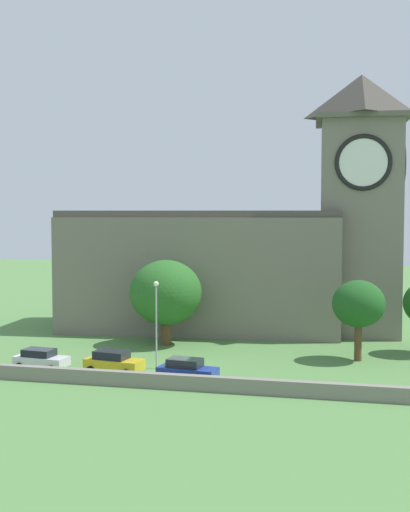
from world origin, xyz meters
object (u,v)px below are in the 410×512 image
car_blue (187,370)px  tree_riverside_west (166,293)px  car_yellow (113,362)px  tree_churchyard (359,304)px  streetlamp_west_mid (156,311)px  church (245,252)px  car_white (41,359)px

car_blue → tree_riverside_west: size_ratio=0.57×
car_yellow → tree_churchyard: bearing=25.2°
streetlamp_west_mid → church: bearing=78.3°
church → tree_churchyard: (12.19, -12.89, -3.67)m
streetlamp_west_mid → tree_churchyard: size_ratio=1.03×
car_white → car_yellow: (6.37, 0.02, 0.07)m
car_white → streetlamp_west_mid: 10.37m
car_white → car_yellow: 6.37m
tree_churchyard → streetlamp_west_mid: bearing=-157.3°
car_yellow → tree_churchyard: size_ratio=0.69×
car_blue → streetlamp_west_mid: bearing=134.2°
streetlamp_west_mid → tree_riverside_west: tree_riverside_west is taller
car_yellow → tree_churchyard: (19.20, 9.05, 4.05)m
car_yellow → car_blue: bearing=-12.5°
car_blue → streetlamp_west_mid: size_ratio=0.65×
tree_churchyard → tree_riverside_west: (-18.33, 3.00, 0.17)m
car_blue → streetlamp_west_mid: 6.46m
church → car_yellow: church is taller
car_white → car_blue: size_ratio=0.97×
church → car_yellow: 24.29m
tree_riverside_west → car_yellow: bearing=-94.1°
car_white → tree_churchyard: 27.44m
church → tree_churchyard: church is taller
streetlamp_west_mid → tree_churchyard: (16.27, 6.81, 0.13)m
car_yellow → car_blue: size_ratio=1.03×
car_yellow → streetlamp_west_mid: streetlamp_west_mid is taller
car_white → streetlamp_west_mid: (9.30, 2.26, 4.00)m
church → tree_churchyard: size_ratio=5.27×
church → tree_riverside_west: (-6.14, -9.89, -3.50)m
streetlamp_west_mid → tree_churchyard: 17.64m
streetlamp_west_mid → car_white: bearing=-166.3°
car_white → car_yellow: car_yellow is taller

